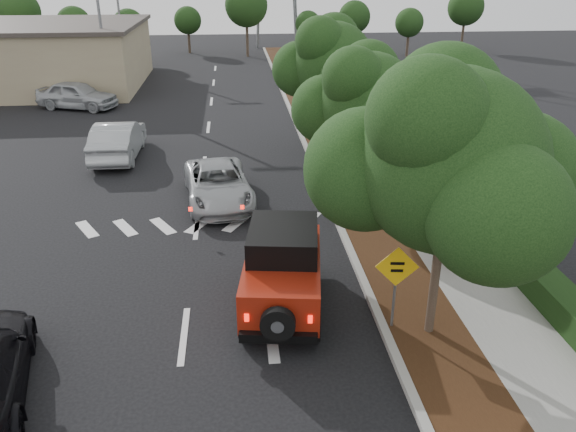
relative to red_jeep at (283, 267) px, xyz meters
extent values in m
plane|color=black|center=(-2.39, -1.12, -1.05)|extent=(120.00, 120.00, 0.00)
cube|color=#9E9B93|center=(2.21, 10.88, -0.97)|extent=(0.20, 70.00, 0.15)
cube|color=black|center=(3.21, 10.88, -0.99)|extent=(1.80, 70.00, 0.12)
cube|color=gray|center=(5.11, 10.88, -0.99)|extent=(2.00, 70.00, 0.12)
cube|color=black|center=(6.51, 10.88, -0.65)|extent=(0.80, 70.00, 0.80)
cylinder|color=black|center=(-0.61, 1.15, -0.65)|extent=(0.38, 0.82, 0.79)
cylinder|color=black|center=(0.91, 0.93, -0.65)|extent=(0.38, 0.82, 0.79)
cylinder|color=black|center=(-0.96, -1.31, -0.65)|extent=(0.38, 0.82, 0.79)
cylinder|color=black|center=(0.56, -1.52, -0.65)|extent=(0.38, 0.82, 0.79)
cube|color=maroon|center=(-0.03, -0.19, -0.11)|extent=(2.27, 3.86, 0.99)
cube|color=black|center=(0.01, 0.10, 0.70)|extent=(1.90, 2.22, 0.63)
cube|color=maroon|center=(0.17, 1.18, -0.19)|extent=(1.69, 1.23, 0.81)
cube|color=black|center=(-0.29, -2.07, -0.55)|extent=(1.69, 0.41, 0.22)
cylinder|color=black|center=(-0.31, -2.21, -0.11)|extent=(0.77, 0.32, 0.75)
cube|color=#FF190C|center=(-0.95, -1.92, -0.11)|extent=(0.10, 0.05, 0.18)
cube|color=#FF190C|center=(0.38, -2.11, -0.11)|extent=(0.10, 0.05, 0.18)
imported|color=#9DA0A4|center=(-1.70, 6.82, -0.39)|extent=(2.76, 4.98, 1.32)
imported|color=#A6AAAE|center=(-6.11, 12.28, -0.25)|extent=(1.74, 4.88, 1.60)
imported|color=#ACAFB4|center=(-10.10, 21.76, -0.25)|extent=(5.04, 3.39, 1.59)
cylinder|color=slate|center=(2.41, -1.36, 0.01)|extent=(0.07, 0.07, 1.90)
cube|color=yellow|center=(2.40, -1.38, 0.64)|extent=(0.97, 0.14, 0.97)
cube|color=black|center=(2.40, -1.40, 0.73)|extent=(0.31, 0.05, 0.07)
cube|color=black|center=(2.40, -1.40, 0.55)|extent=(0.27, 0.04, 0.07)
cylinder|color=brown|center=(4.94, 1.44, -0.63)|extent=(0.59, 0.59, 0.58)
sphere|color=black|center=(4.94, 1.44, -0.08)|extent=(0.72, 0.72, 0.72)
imported|color=black|center=(4.94, 1.44, 0.00)|extent=(0.63, 0.55, 0.68)
camera|label=1|loc=(-1.05, -11.91, 6.76)|focal=35.00mm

